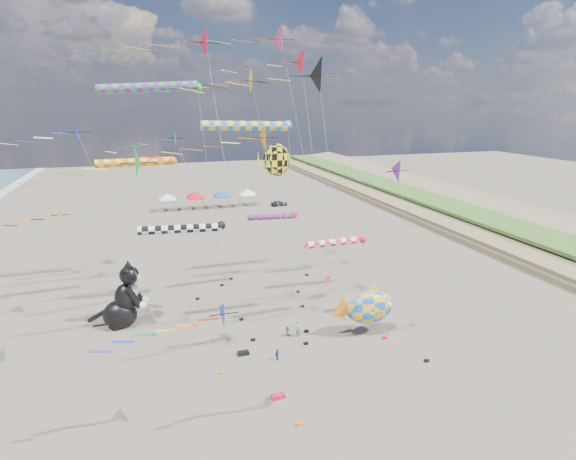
% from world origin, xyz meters
% --- Properties ---
extents(ground, '(260.00, 260.00, 0.00)m').
position_xyz_m(ground, '(0.00, 0.00, 0.00)').
color(ground, brown).
rests_on(ground, ground).
extents(delta_kite_0, '(12.57, 3.13, 22.86)m').
position_xyz_m(delta_kite_0, '(4.17, 10.81, 21.09)').
color(delta_kite_0, black).
rests_on(delta_kite_0, ground).
extents(delta_kite_1, '(12.68, 2.48, 24.56)m').
position_xyz_m(delta_kite_1, '(-6.03, 9.56, 23.03)').
color(delta_kite_1, red).
rests_on(delta_kite_1, ground).
extents(delta_kite_2, '(10.59, 1.92, 18.38)m').
position_xyz_m(delta_kite_2, '(-13.93, 10.40, 17.07)').
color(delta_kite_2, '#0C1BC2').
rests_on(delta_kite_2, ground).
extents(delta_kite_3, '(8.92, 1.82, 15.73)m').
position_xyz_m(delta_kite_3, '(6.10, 2.42, 14.46)').
color(delta_kite_3, purple).
rests_on(delta_kite_3, ground).
extents(delta_kite_4, '(10.82, 1.79, 9.15)m').
position_xyz_m(delta_kite_4, '(-6.94, -1.33, 7.88)').
color(delta_kite_4, blue).
rests_on(delta_kite_4, ground).
extents(delta_kite_5, '(13.41, 2.47, 22.43)m').
position_xyz_m(delta_kite_5, '(0.49, 17.84, 20.89)').
color(delta_kite_5, '#EBF305').
rests_on(delta_kite_5, ground).
extents(delta_kite_6, '(16.91, 3.21, 26.80)m').
position_xyz_m(delta_kite_6, '(4.46, 20.54, 24.97)').
color(delta_kite_6, '#E22176').
rests_on(delta_kite_6, ground).
extents(delta_kite_7, '(12.64, 2.35, 16.98)m').
position_xyz_m(delta_kite_7, '(-10.58, 5.55, 15.52)').
color(delta_kite_7, '#138040').
rests_on(delta_kite_7, ground).
extents(delta_kite_8, '(10.66, 1.88, 16.83)m').
position_xyz_m(delta_kite_8, '(-6.43, 23.56, 15.52)').
color(delta_kite_8, '#0A66B6').
rests_on(delta_kite_8, ground).
extents(delta_kite_9, '(10.69, 2.61, 24.13)m').
position_xyz_m(delta_kite_9, '(5.59, 18.46, 22.58)').
color(delta_kite_9, red).
rests_on(delta_kite_9, ground).
extents(delta_kite_10, '(10.52, 2.14, 17.95)m').
position_xyz_m(delta_kite_10, '(-1.40, 7.66, 16.54)').
color(delta_kite_10, orange).
rests_on(delta_kite_10, ground).
extents(delta_kite_11, '(10.21, 1.82, 10.26)m').
position_xyz_m(delta_kite_11, '(-16.96, 21.39, 8.99)').
color(delta_kite_11, orange).
rests_on(delta_kite_11, ground).
extents(windsock_0, '(10.71, 0.93, 21.06)m').
position_xyz_m(windsock_0, '(-7.99, 22.00, 20.53)').
color(windsock_0, green).
rests_on(windsock_0, ground).
extents(windsock_1, '(7.09, 0.67, 7.96)m').
position_xyz_m(windsock_1, '(6.05, 10.59, 7.57)').
color(windsock_1, '#EA103C').
rests_on(windsock_1, ground).
extents(windsock_2, '(8.30, 0.77, 14.46)m').
position_xyz_m(windsock_2, '(-9.81, 19.24, 14.00)').
color(windsock_2, orange).
rests_on(windsock_2, ground).
extents(windsock_3, '(9.09, 0.83, 17.77)m').
position_xyz_m(windsock_3, '(-0.61, 14.40, 17.28)').
color(windsock_3, blue).
rests_on(windsock_3, ground).
extents(windsock_4, '(8.46, 0.77, 9.52)m').
position_xyz_m(windsock_4, '(-6.56, 13.48, 9.09)').
color(windsock_4, black).
rests_on(windsock_4, ground).
extents(windsock_5, '(6.94, 0.64, 7.65)m').
position_xyz_m(windsock_5, '(3.62, 22.08, 7.26)').
color(windsock_5, red).
rests_on(windsock_5, ground).
extents(angelfish_kite, '(3.74, 3.02, 16.07)m').
position_xyz_m(angelfish_kite, '(0.65, 11.56, 14.63)').
color(angelfish_kite, yellow).
rests_on(angelfish_kite, ground).
extents(cat_inflatable, '(4.74, 2.92, 6.00)m').
position_xyz_m(cat_inflatable, '(-12.20, 15.69, 3.00)').
color(cat_inflatable, black).
rests_on(cat_inflatable, ground).
extents(fish_inflatable, '(5.78, 2.23, 4.79)m').
position_xyz_m(fish_inflatable, '(7.75, 7.52, 2.59)').
color(fish_inflatable, blue).
rests_on(fish_inflatable, ground).
extents(person_adult, '(0.67, 0.62, 1.54)m').
position_xyz_m(person_adult, '(1.91, 9.09, 0.77)').
color(person_adult, slate).
rests_on(person_adult, ground).
extents(child_green, '(0.56, 0.47, 1.01)m').
position_xyz_m(child_green, '(1.07, 9.30, 0.51)').
color(child_green, '#1E9157').
rests_on(child_green, ground).
extents(child_blue, '(0.58, 0.49, 0.92)m').
position_xyz_m(child_blue, '(-0.78, 6.17, 0.46)').
color(child_blue, '#2528AA').
rests_on(child_blue, ground).
extents(kite_bag_0, '(0.90, 0.44, 0.30)m').
position_xyz_m(kite_bag_0, '(-3.13, 7.66, 0.15)').
color(kite_bag_0, black).
rests_on(kite_bag_0, ground).
extents(kite_bag_1, '(0.90, 0.44, 0.30)m').
position_xyz_m(kite_bag_1, '(9.28, 13.06, 0.15)').
color(kite_bag_1, '#1521D5').
rests_on(kite_bag_1, ground).
extents(kite_bag_2, '(0.90, 0.44, 0.30)m').
position_xyz_m(kite_bag_2, '(-2.05, 1.62, 0.15)').
color(kite_bag_2, red).
rests_on(kite_bag_2, ground).
extents(tent_row, '(19.20, 4.20, 3.80)m').
position_xyz_m(tent_row, '(1.50, 60.00, 3.15)').
color(tent_row, silver).
rests_on(tent_row, ground).
extents(parked_car, '(3.22, 1.37, 1.09)m').
position_xyz_m(parked_car, '(14.70, 58.00, 0.54)').
color(parked_car, '#26262D').
rests_on(parked_car, ground).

